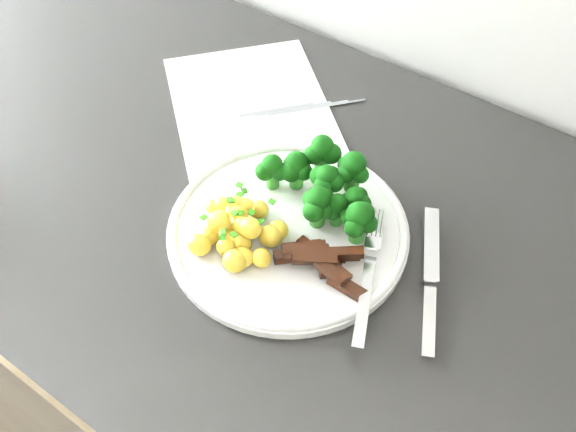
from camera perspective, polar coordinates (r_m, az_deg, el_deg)
counter at (r=1.14m, az=-0.78°, el=-15.12°), size 2.50×0.62×0.94m
recipe_paper at (r=0.86m, az=-3.10°, el=9.17°), size 0.35×0.34×0.00m
plate at (r=0.71m, az=-0.00°, el=-1.17°), size 0.27×0.27×0.02m
broccoli at (r=0.71m, az=3.47°, el=2.82°), size 0.16×0.11×0.06m
potatoes at (r=0.69m, az=-4.42°, el=-1.29°), size 0.11×0.10×0.04m
beef_strips at (r=0.68m, az=3.09°, el=-3.82°), size 0.11×0.07×0.02m
fork at (r=0.67m, az=7.05°, el=-5.55°), size 0.08×0.17×0.02m
knife at (r=0.68m, az=12.39°, el=-6.88°), size 0.09×0.17×0.02m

